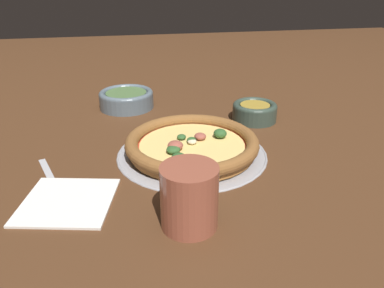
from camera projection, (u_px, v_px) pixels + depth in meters
ground_plane at (192, 154)px, 0.75m from camera, size 3.00×3.00×0.00m
pizza_tray at (192, 153)px, 0.75m from camera, size 0.30×0.30×0.01m
pizza at (192, 144)px, 0.74m from camera, size 0.27×0.27×0.04m
bowl_near at (255, 111)px, 0.91m from camera, size 0.11×0.11×0.04m
bowl_far at (126, 98)px, 0.99m from camera, size 0.14×0.14×0.05m
drinking_cup at (189, 197)px, 0.53m from camera, size 0.08×0.08×0.09m
napkin at (68, 200)px, 0.60m from camera, size 0.17×0.16×0.01m
fork at (54, 184)px, 0.64m from camera, size 0.08×0.18×0.00m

